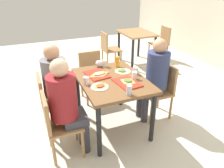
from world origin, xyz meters
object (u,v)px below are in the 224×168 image
at_px(person_in_brown_jacket, 66,101).
at_px(pizza_slice_b, 128,81).
at_px(plastic_cup_b, 86,81).
at_px(foil_bundle, 99,64).
at_px(plastic_cup_c, 105,63).
at_px(chair_left_end, 92,72).
at_px(paper_plate_near_edge, 100,87).
at_px(pizza_slice_c, 122,71).
at_px(background_chair_near, 108,47).
at_px(chair_near_left, 50,99).
at_px(tray_red_far, 127,83).
at_px(pizza_slice_d, 100,86).
at_px(tray_red_near, 97,74).
at_px(main_table, 112,86).
at_px(person_far_side, 155,74).
at_px(plastic_cup_d, 135,75).
at_px(person_in_red, 58,81).
at_px(chair_near_right, 56,122).
at_px(pizza_slice_a, 99,74).
at_px(background_chair_far, 162,41).
at_px(paper_plate_center, 123,71).
at_px(chair_far_side, 162,87).
at_px(condiment_bottle, 117,62).
at_px(plastic_cup_a, 135,71).
at_px(soda_can, 129,90).
at_px(background_table, 136,38).

relative_size(person_in_brown_jacket, pizza_slice_b, 5.81).
height_order(pizza_slice_b, plastic_cup_b, plastic_cup_b).
bearing_deg(foil_bundle, plastic_cup_c, 71.94).
distance_m(chair_left_end, plastic_cup_b, 1.08).
xyz_separation_m(paper_plate_near_edge, pizza_slice_c, (-0.33, 0.45, 0.01)).
bearing_deg(background_chair_near, paper_plate_near_edge, -23.59).
relative_size(chair_near_left, tray_red_far, 2.31).
bearing_deg(pizza_slice_c, plastic_cup_b, -71.41).
bearing_deg(foil_bundle, chair_left_end, 177.40).
bearing_deg(pizza_slice_b, pizza_slice_d, -92.23).
relative_size(tray_red_near, background_chair_near, 0.43).
bearing_deg(tray_red_near, plastic_cup_c, 139.57).
distance_m(main_table, person_far_side, 0.67).
bearing_deg(plastic_cup_d, person_in_red, -112.29).
bearing_deg(chair_near_right, main_table, 108.88).
distance_m(person_in_red, pizza_slice_b, 0.94).
xyz_separation_m(person_in_brown_jacket, tray_red_far, (-0.08, 0.80, 0.05)).
height_order(person_in_red, pizza_slice_d, person_in_red).
xyz_separation_m(pizza_slice_a, background_chair_far, (-2.02, 2.38, -0.31)).
relative_size(chair_near_left, paper_plate_center, 3.77).
bearing_deg(paper_plate_center, chair_far_side, 73.92).
bearing_deg(plastic_cup_b, condiment_bottle, 123.11).
bearing_deg(person_in_red, person_in_brown_jacket, 0.00).
bearing_deg(tray_red_near, person_far_side, 76.67).
bearing_deg(tray_red_near, background_chair_near, 154.69).
bearing_deg(chair_near_right, plastic_cup_b, 119.04).
bearing_deg(chair_left_end, plastic_cup_a, 21.61).
bearing_deg(chair_near_left, plastic_cup_b, 55.84).
bearing_deg(soda_can, pizza_slice_a, -167.56).
bearing_deg(plastic_cup_c, soda_can, -2.66).
xyz_separation_m(condiment_bottle, background_chair_near, (-1.83, 0.56, -0.37)).
distance_m(tray_red_far, pizza_slice_d, 0.35).
distance_m(pizza_slice_b, foil_bundle, 0.67).
relative_size(chair_far_side, paper_plate_center, 3.77).
relative_size(chair_near_left, tray_red_near, 2.31).
bearing_deg(chair_far_side, condiment_bottle, -121.99).
height_order(main_table, chair_far_side, chair_far_side).
xyz_separation_m(person_in_red, soda_can, (0.75, 0.69, 0.10)).
bearing_deg(person_far_side, background_table, 158.52).
xyz_separation_m(person_far_side, plastic_cup_c, (-0.44, -0.60, 0.09)).
distance_m(chair_near_right, pizza_slice_d, 0.67).
bearing_deg(foil_bundle, pizza_slice_a, -18.18).
height_order(person_in_brown_jacket, pizza_slice_a, person_in_brown_jacket).
distance_m(chair_far_side, pizza_slice_d, 1.09).
distance_m(chair_near_left, paper_plate_near_edge, 0.78).
relative_size(tray_red_far, background_chair_near, 0.43).
height_order(chair_far_side, condiment_bottle, condiment_bottle).
distance_m(chair_near_left, condiment_bottle, 1.11).
bearing_deg(chair_near_left, person_in_red, 90.00).
relative_size(person_in_red, paper_plate_center, 5.64).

